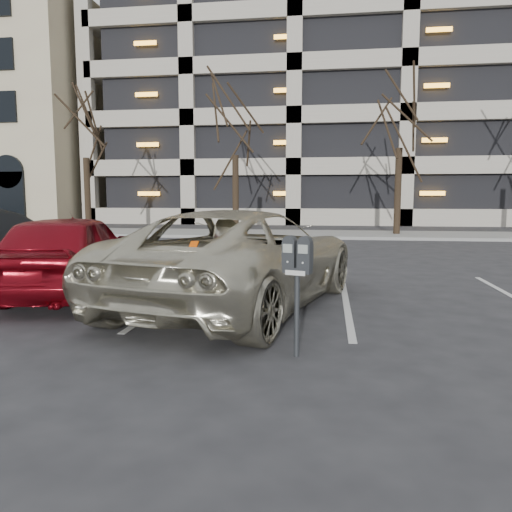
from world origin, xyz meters
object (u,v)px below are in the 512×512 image
at_px(suv_silver, 241,258).
at_px(tree_b, 235,106).
at_px(tree_c, 401,92).
at_px(parking_meter, 297,267).
at_px(tree_a, 84,111).
at_px(car_red, 71,253).

bearing_deg(suv_silver, tree_b, -64.45).
distance_m(tree_c, suv_silver, 15.95).
height_order(parking_meter, suv_silver, suv_silver).
distance_m(tree_a, tree_b, 7.00).
bearing_deg(tree_a, suv_silver, -55.93).
xyz_separation_m(tree_c, car_red, (-7.29, -13.98, -5.28)).
relative_size(parking_meter, suv_silver, 0.22).
distance_m(tree_b, suv_silver, 15.52).
relative_size(tree_c, car_red, 1.98).
height_order(tree_b, suv_silver, tree_b).
bearing_deg(parking_meter, suv_silver, 132.79).
bearing_deg(parking_meter, tree_a, 142.49).
height_order(tree_a, car_red, tree_a).
distance_m(tree_a, parking_meter, 20.53).
distance_m(tree_a, suv_silver, 18.12).
bearing_deg(suv_silver, tree_a, -41.26).
height_order(tree_a, tree_c, tree_c).
xyz_separation_m(tree_b, parking_meter, (3.79, -16.84, -4.68)).
xyz_separation_m(tree_a, tree_c, (14.00, 0.00, 0.40)).
height_order(tree_a, parking_meter, tree_a).
distance_m(suv_silver, car_red, 3.10).
bearing_deg(car_red, tree_c, -128.32).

